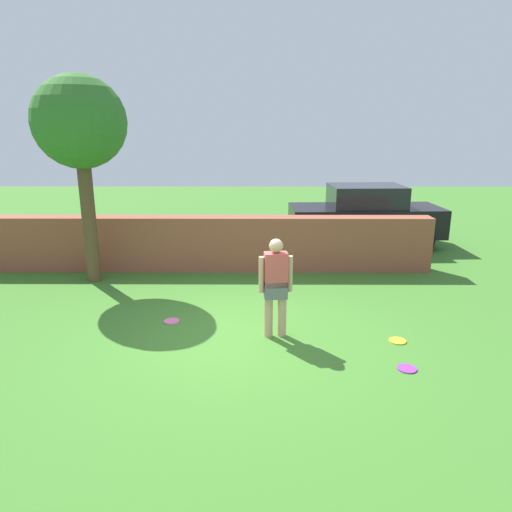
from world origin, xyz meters
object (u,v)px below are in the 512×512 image
object	(u,v)px
tree	(80,125)
frisbee_pink	(172,321)
person	(276,283)
car	(365,216)
frisbee_purple	(407,369)
frisbee_yellow	(398,341)

from	to	relation	value
tree	frisbee_pink	xyz separation A→B (m)	(2.12, -2.27, -3.30)
tree	frisbee_pink	world-z (taller)	tree
person	car	size ratio (longest dim) A/B	0.38
tree	frisbee_purple	size ratio (longest dim) A/B	16.03
tree	frisbee_purple	xyz separation A→B (m)	(5.72, -3.91, -3.30)
car	frisbee_pink	distance (m)	7.20
tree	frisbee_yellow	size ratio (longest dim) A/B	16.03
tree	frisbee_yellow	world-z (taller)	tree
tree	frisbee_pink	size ratio (longest dim) A/B	16.03
person	frisbee_pink	world-z (taller)	person
person	tree	bearing A→B (deg)	137.45
car	frisbee_yellow	xyz separation A→B (m)	(-0.81, -6.29, -0.85)
tree	person	world-z (taller)	tree
person	frisbee_pink	distance (m)	2.07
car	frisbee_purple	bearing A→B (deg)	-99.87
frisbee_purple	car	bearing A→B (deg)	82.60
car	frisbee_yellow	world-z (taller)	car
frisbee_yellow	frisbee_pink	bearing A→B (deg)	168.53
frisbee_yellow	tree	bearing A→B (deg)	152.66
person	frisbee_pink	xyz separation A→B (m)	(-1.79, 0.56, -0.89)
car	frisbee_purple	size ratio (longest dim) A/B	15.81
person	frisbee_yellow	xyz separation A→B (m)	(1.94, -0.20, -0.89)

